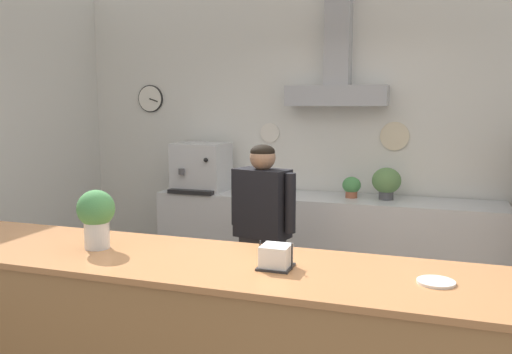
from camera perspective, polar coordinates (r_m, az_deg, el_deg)
The scene contains 9 objects.
back_wall_assembly at distance 5.35m, azimuth 7.86°, elevation 5.68°, with size 5.63×3.01×3.04m.
back_prep_counter at distance 5.28m, azimuth 7.24°, elevation -7.09°, with size 3.32×0.62×0.92m.
shop_worker at distance 4.04m, azimuth 0.70°, elevation -6.36°, with size 0.55×0.31×1.51m.
espresso_machine at distance 5.52m, azimuth -5.92°, elevation 1.07°, with size 0.53×0.53×0.49m.
potted_rosemary at distance 5.10m, azimuth 13.88°, elevation -0.50°, with size 0.27×0.27×0.30m.
potted_thyme at distance 5.14m, azimuth 10.26°, elevation -1.00°, with size 0.18×0.18×0.20m.
napkin_holder at distance 2.48m, azimuth 2.15°, elevation -8.65°, with size 0.16×0.15×0.12m.
basil_vase at distance 2.91m, azimuth -16.84°, elevation -4.12°, with size 0.20×0.20×0.31m.
condiment_plate at distance 2.41m, azimuth 18.83°, elevation -10.66°, with size 0.16×0.16×0.01m.
Camera 1 is at (1.02, -2.77, 1.80)m, focal length 37.11 mm.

